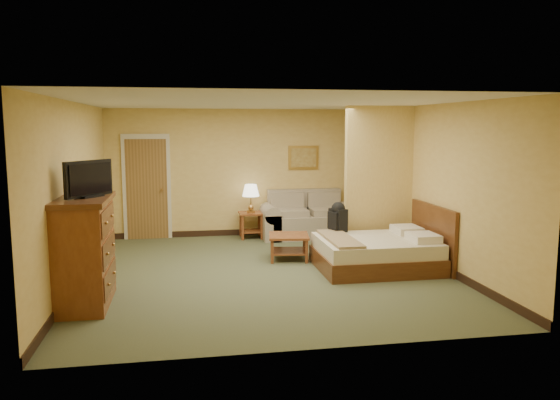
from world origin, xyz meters
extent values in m
plane|color=#4C5335|center=(0.00, 0.00, 0.00)|extent=(6.00, 6.00, 0.00)
plane|color=white|center=(0.00, 0.00, 2.60)|extent=(6.00, 6.00, 0.00)
cube|color=#D8B25C|center=(0.00, 3.00, 1.30)|extent=(5.50, 0.02, 2.60)
cube|color=#D8B25C|center=(-2.75, 0.00, 1.30)|extent=(0.02, 6.00, 2.60)
cube|color=#D8B25C|center=(2.75, 0.00, 1.30)|extent=(0.02, 6.00, 2.60)
cube|color=#D8B25C|center=(2.15, 0.93, 1.30)|extent=(1.20, 0.15, 2.60)
cube|color=beige|center=(-1.95, 2.97, 1.05)|extent=(0.94, 0.06, 2.10)
cube|color=brown|center=(-1.95, 2.96, 1.00)|extent=(0.80, 0.04, 2.00)
cylinder|color=#A77B3D|center=(-1.65, 2.90, 1.00)|extent=(0.04, 0.12, 0.04)
cube|color=black|center=(0.00, 2.99, 0.06)|extent=(5.50, 0.02, 0.12)
cube|color=gray|center=(1.25, 2.52, 0.23)|extent=(1.55, 0.83, 0.47)
cube|color=gray|center=(1.25, 2.88, 0.71)|extent=(1.55, 0.20, 0.49)
cube|color=gray|center=(0.48, 2.52, 0.26)|extent=(0.33, 0.83, 0.52)
cube|color=gray|center=(2.03, 2.52, 0.26)|extent=(0.33, 0.83, 0.52)
cube|color=brown|center=(0.10, 2.65, 0.51)|extent=(0.48, 0.48, 0.04)
cube|color=brown|center=(0.10, 2.65, 0.14)|extent=(0.40, 0.40, 0.03)
cube|color=brown|center=(-0.09, 2.46, 0.24)|extent=(0.05, 0.05, 0.49)
cube|color=brown|center=(0.29, 2.46, 0.24)|extent=(0.05, 0.05, 0.49)
cube|color=brown|center=(-0.09, 2.84, 0.24)|extent=(0.05, 0.05, 0.49)
cube|color=brown|center=(0.29, 2.84, 0.24)|extent=(0.05, 0.05, 0.49)
cylinder|color=#A77B3D|center=(0.10, 2.65, 0.55)|extent=(0.17, 0.17, 0.04)
cylinder|color=#A77B3D|center=(0.10, 2.65, 0.77)|extent=(0.02, 0.02, 0.29)
cone|color=white|center=(0.10, 2.65, 0.97)|extent=(0.34, 0.34, 0.24)
cube|color=brown|center=(0.52, 0.76, 0.41)|extent=(0.76, 0.76, 0.04)
cube|color=brown|center=(0.52, 0.76, 0.14)|extent=(0.65, 0.65, 0.03)
cube|color=brown|center=(0.23, 0.48, 0.20)|extent=(0.05, 0.05, 0.40)
cube|color=brown|center=(0.80, 1.05, 0.20)|extent=(0.05, 0.05, 0.40)
cube|color=#B78E3F|center=(1.25, 2.98, 1.60)|extent=(0.64, 0.03, 0.50)
cube|color=olive|center=(1.25, 2.96, 1.60)|extent=(0.53, 0.02, 0.39)
cube|color=brown|center=(-2.48, -1.13, 0.66)|extent=(0.60, 1.20, 1.31)
cube|color=#4D2712|center=(-2.48, -1.13, 1.34)|extent=(0.68, 1.29, 0.07)
cube|color=black|center=(-2.38, -1.13, 1.39)|extent=(0.34, 0.37, 0.03)
cube|color=black|center=(-2.38, -1.13, 1.61)|extent=(0.49, 0.64, 0.45)
cube|color=#4D2712|center=(1.75, -0.10, 0.14)|extent=(1.82, 1.46, 0.27)
cube|color=beige|center=(1.75, -0.10, 0.38)|extent=(1.77, 1.40, 0.22)
cube|color=#4D2712|center=(2.71, -0.10, 0.50)|extent=(0.06, 1.55, 1.00)
cube|color=white|center=(2.40, -0.42, 0.55)|extent=(0.41, 0.50, 0.13)
cube|color=white|center=(2.40, 0.22, 0.55)|extent=(0.41, 0.50, 0.13)
cube|color=olive|center=(1.16, -0.10, 0.51)|extent=(0.41, 1.37, 0.05)
cube|color=black|center=(1.32, 0.57, 0.69)|extent=(0.29, 0.34, 0.39)
sphere|color=black|center=(1.32, 0.57, 0.88)|extent=(0.23, 0.23, 0.23)
camera|label=1|loc=(-1.21, -8.15, 2.25)|focal=35.00mm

